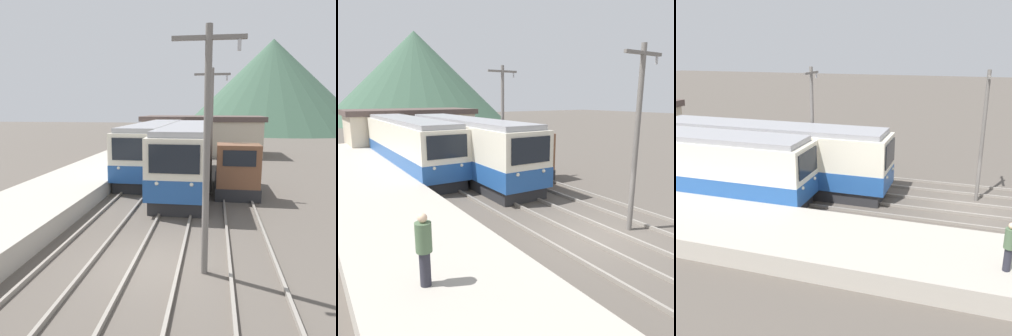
# 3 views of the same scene
# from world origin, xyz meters

# --- Properties ---
(ground_plane) EXTENTS (200.00, 200.00, 0.00)m
(ground_plane) POSITION_xyz_m (0.00, 0.00, 0.00)
(ground_plane) COLOR #564F47
(track_left) EXTENTS (1.54, 60.00, 0.14)m
(track_left) POSITION_xyz_m (-2.60, 0.00, 0.07)
(track_left) COLOR gray
(track_left) RESTS_ON ground
(track_center) EXTENTS (1.54, 60.00, 0.14)m
(track_center) POSITION_xyz_m (0.20, 0.00, 0.07)
(track_center) COLOR gray
(track_center) RESTS_ON ground
(track_right) EXTENTS (1.54, 60.00, 0.14)m
(track_right) POSITION_xyz_m (3.20, 0.00, 0.07)
(track_right) COLOR gray
(track_right) RESTS_ON ground
(commuter_train_left) EXTENTS (2.84, 14.90, 3.78)m
(commuter_train_left) POSITION_xyz_m (-2.60, 15.34, 1.75)
(commuter_train_left) COLOR #28282B
(commuter_train_left) RESTS_ON ground
(commuter_train_center) EXTENTS (2.84, 14.73, 3.87)m
(commuter_train_center) POSITION_xyz_m (0.20, 11.68, 1.79)
(commuter_train_center) COLOR #28282B
(commuter_train_center) RESTS_ON ground
(shunting_locomotive) EXTENTS (2.40, 5.06, 3.00)m
(shunting_locomotive) POSITION_xyz_m (3.20, 9.65, 1.21)
(shunting_locomotive) COLOR #28282B
(shunting_locomotive) RESTS_ON ground
(catenary_mast_near) EXTENTS (2.00, 0.20, 7.09)m
(catenary_mast_near) POSITION_xyz_m (1.71, -0.26, 3.87)
(catenary_mast_near) COLOR slate
(catenary_mast_near) RESTS_ON ground
(catenary_mast_mid) EXTENTS (2.00, 0.20, 7.09)m
(catenary_mast_mid) POSITION_xyz_m (1.71, 9.44, 3.87)
(catenary_mast_mid) COLOR slate
(catenary_mast_mid) RESTS_ON ground
(station_building) EXTENTS (12.60, 6.30, 4.05)m
(station_building) POSITION_xyz_m (0.61, 26.00, 2.05)
(station_building) COLOR beige
(station_building) RESTS_ON ground
(mountain_backdrop) EXTENTS (39.87, 39.87, 19.34)m
(mountain_backdrop) POSITION_xyz_m (13.83, 66.00, 9.67)
(mountain_backdrop) COLOR #3D5B47
(mountain_backdrop) RESTS_ON ground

